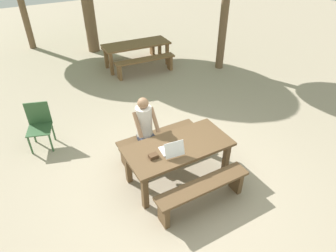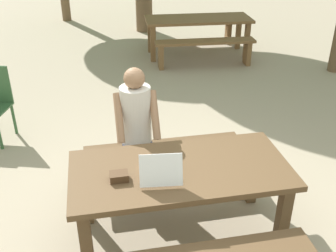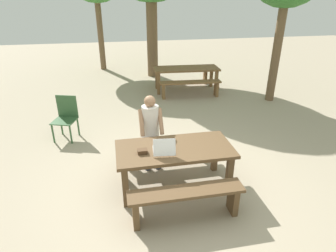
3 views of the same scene
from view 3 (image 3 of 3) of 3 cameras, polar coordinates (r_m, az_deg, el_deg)
ground_plane at (r=4.71m, az=1.24°, el=-11.81°), size 30.00×30.00×0.00m
picnic_table_front at (r=4.37m, az=1.31°, el=-5.51°), size 1.76×0.85×0.70m
bench_near at (r=3.94m, az=3.60°, el=-14.08°), size 1.56×0.30×0.47m
bench_far at (r=5.12m, az=-0.46°, el=-3.89°), size 1.56×0.30×0.47m
laptop at (r=4.17m, az=-0.81°, el=-4.54°), size 0.35×0.36×0.26m
small_pouch at (r=4.18m, az=-5.11°, el=-5.06°), size 0.14×0.10×0.06m
person_seated at (r=4.86m, az=-3.44°, el=-0.16°), size 0.39×0.40×1.30m
plastic_chair at (r=6.33m, az=-19.68°, el=1.76°), size 0.55×0.55×0.89m
picnic_table_mid at (r=9.00m, az=3.65°, el=10.85°), size 2.02×0.88×0.72m
bench_mid_south at (r=8.44m, az=4.47°, el=8.06°), size 1.80×0.41×0.48m
bench_mid_north at (r=9.70m, az=2.85°, el=10.37°), size 1.80×0.41×0.48m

